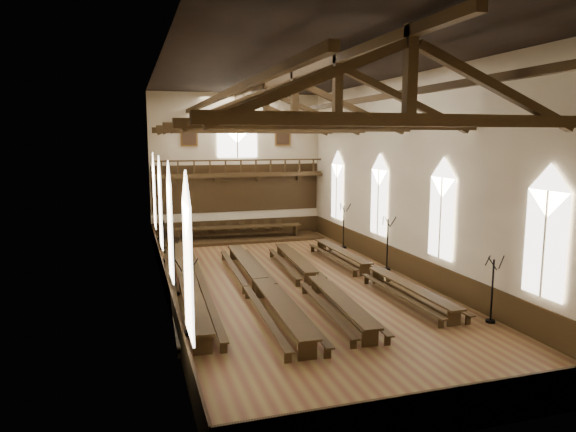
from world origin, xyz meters
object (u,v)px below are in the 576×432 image
at_px(high_table, 239,228).
at_px(candelabrum_left_mid, 175,276).
at_px(refectory_row_b, 261,283).
at_px(candelabrum_right_near, 491,302).
at_px(candelabrum_right_mid, 387,254).
at_px(candelabrum_right_far, 343,234).
at_px(refectory_row_d, 371,269).
at_px(candelabrum_left_far, 165,249).
at_px(dais, 239,239).
at_px(refectory_row_a, 187,279).
at_px(refectory_row_c, 314,278).
at_px(candelabrum_left_near, 187,312).

relative_size(high_table, candelabrum_left_mid, 3.01).
relative_size(refectory_row_b, candelabrum_right_near, 5.71).
distance_m(candelabrum_right_mid, candelabrum_right_far, 5.78).
bearing_deg(refectory_row_d, candelabrum_left_far, 144.31).
xyz_separation_m(refectory_row_d, dais, (-4.23, 11.59, -0.43)).
relative_size(refectory_row_a, dais, 1.32).
xyz_separation_m(high_table, candelabrum_right_far, (5.83, -4.40, 0.01)).
xyz_separation_m(refectory_row_c, candelabrum_left_mid, (-6.22, 1.05, 0.34)).
height_order(high_table, candelabrum_right_mid, candelabrum_right_mid).
bearing_deg(candelabrum_left_near, candelabrum_left_mid, 90.00).
height_order(refectory_row_d, candelabrum_right_near, candelabrum_right_near).
xyz_separation_m(high_table, candelabrum_right_near, (5.83, -18.39, -0.08)).
distance_m(refectory_row_b, high_table, 12.59).
distance_m(refectory_row_a, candelabrum_right_mid, 10.59).
bearing_deg(refectory_row_d, dais, 110.05).
xyz_separation_m(candelabrum_left_far, candelabrum_right_far, (11.10, 0.37, 0.12)).
bearing_deg(refectory_row_c, candelabrum_right_mid, 23.87).
xyz_separation_m(candelabrum_right_near, candelabrum_right_mid, (-0.00, 8.22, 0.09)).
bearing_deg(refectory_row_b, high_table, 82.58).
xyz_separation_m(refectory_row_d, candelabrum_right_near, (1.60, -6.80, 0.27)).
height_order(refectory_row_b, candelabrum_left_far, candelabrum_left_far).
distance_m(refectory_row_c, high_table, 12.38).
distance_m(refectory_row_d, candelabrum_right_mid, 2.17).
distance_m(candelabrum_left_far, candelabrum_right_mid, 12.35).
xyz_separation_m(high_table, candelabrum_left_mid, (-5.27, -11.28, 0.00)).
relative_size(refectory_row_c, candelabrum_right_far, 4.94).
height_order(refectory_row_c, refectory_row_d, refectory_row_c).
xyz_separation_m(dais, candelabrum_left_far, (-5.27, -4.77, 0.67)).
bearing_deg(refectory_row_c, high_table, 94.41).
distance_m(refectory_row_a, high_table, 11.97).
bearing_deg(refectory_row_c, refectory_row_b, -176.82).
bearing_deg(candelabrum_left_mid, dais, 64.97).
xyz_separation_m(refectory_row_c, refectory_row_d, (3.28, 0.75, -0.01)).
relative_size(high_table, candelabrum_left_near, 3.14).
bearing_deg(refectory_row_a, candelabrum_left_far, 95.05).
bearing_deg(candelabrum_right_far, refectory_row_c, -121.58).
distance_m(refectory_row_c, candelabrum_left_near, 7.34).
relative_size(refectory_row_a, high_table, 1.74).
bearing_deg(candelabrum_left_near, candelabrum_right_far, 46.80).
height_order(dais, candelabrum_right_mid, candelabrum_right_mid).
bearing_deg(refectory_row_b, candelabrum_right_mid, 17.16).
bearing_deg(refectory_row_a, high_table, 66.78).
xyz_separation_m(refectory_row_d, candelabrum_right_far, (1.60, 7.19, 0.36)).
bearing_deg(dais, refectory_row_c, -85.59).
distance_m(refectory_row_c, dais, 12.38).
xyz_separation_m(refectory_row_b, candelabrum_right_near, (7.46, -5.91, 0.21)).
height_order(high_table, candelabrum_left_mid, candelabrum_left_mid).
bearing_deg(refectory_row_b, refectory_row_c, 3.18).
height_order(refectory_row_d, candelabrum_left_far, candelabrum_left_far).
bearing_deg(candelabrum_left_mid, refectory_row_b, -18.17).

